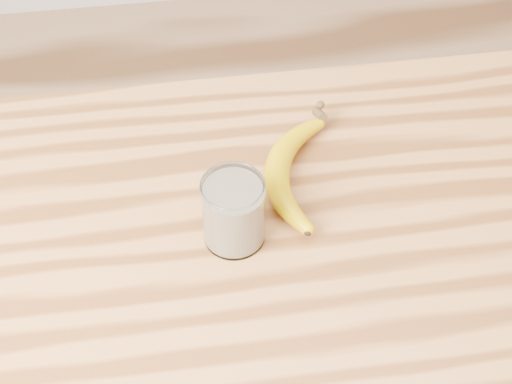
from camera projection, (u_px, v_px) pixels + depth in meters
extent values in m
cube|color=#AF6F39|center=(326.00, 276.00, 0.94)|extent=(1.20, 0.80, 0.04)
cylinder|color=brown|center=(15.00, 297.00, 1.45)|extent=(0.06, 0.06, 0.86)
cylinder|color=white|center=(234.00, 212.00, 0.92)|extent=(0.08, 0.08, 0.10)
torus|color=white|center=(233.00, 186.00, 0.88)|extent=(0.08, 0.08, 0.00)
cylinder|color=#F6EECB|center=(234.00, 214.00, 0.92)|extent=(0.08, 0.08, 0.09)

